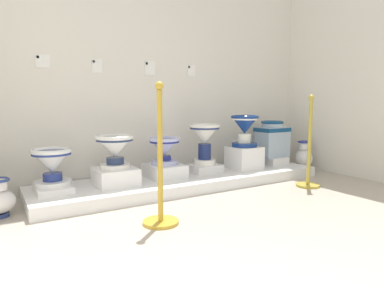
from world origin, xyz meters
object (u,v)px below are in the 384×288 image
Objects in this scene: antique_toilet_squat_floral at (245,127)px; info_placard_third at (150,68)px; plinth_block_slender_white at (165,171)px; antique_toilet_tall_cobalt at (205,137)px; plinth_block_broad_patterned at (116,177)px; stanchion_post_near_left at (160,184)px; info_placard_second at (97,66)px; plinth_block_pale_glazed at (53,188)px; plinth_block_tall_cobalt at (204,168)px; decorative_vase_spare at (304,157)px; plinth_block_central_ornate at (271,160)px; stanchion_post_near_right at (309,159)px; antique_toilet_broad_patterned at (115,147)px; plinth_block_squat_floral at (244,158)px; antique_toilet_central_ornate at (272,138)px; antique_toilet_pale_glazed at (52,163)px; info_placard_fourth at (191,70)px; antique_toilet_slender_white at (164,147)px; info_placard_first at (43,61)px.

antique_toilet_squat_floral is 2.38× the size of info_placard_third.
plinth_block_slender_white is 0.85× the size of antique_toilet_tall_cobalt.
plinth_block_broad_patterned is 0.90m from stanchion_post_near_left.
info_placard_second is (-0.02, 0.43, 1.08)m from plinth_block_broad_patterned.
plinth_block_broad_patterned reaches higher than plinth_block_pale_glazed.
plinth_block_slender_white is 1.14× the size of plinth_block_tall_cobalt.
plinth_block_broad_patterned is 0.95× the size of decorative_vase_spare.
plinth_block_central_ornate is 0.81m from stanchion_post_near_right.
antique_toilet_broad_patterned is 1.04× the size of plinth_block_squat_floral.
plinth_block_squat_floral is 1.96m from info_placard_second.
plinth_block_slender_white is 1.00× the size of decorative_vase_spare.
antique_toilet_tall_cobalt is 1.01× the size of antique_toilet_central_ornate.
stanchion_post_near_left is (-1.05, -0.99, -0.21)m from antique_toilet_tall_cobalt.
info_placard_fourth is (1.67, 0.37, 0.91)m from antique_toilet_pale_glazed.
info_placard_second is at bearing 169.52° from decorative_vase_spare.
stanchion_post_near_right is at bearing -54.36° from info_placard_fourth.
antique_toilet_pale_glazed is 1.12m from antique_toilet_slender_white.
plinth_block_pale_glazed is 1.00× the size of decorative_vase_spare.
antique_toilet_slender_white is at bearing 175.76° from antique_toilet_squat_floral.
antique_toilet_pale_glazed is 0.98× the size of plinth_block_central_ornate.
decorative_vase_spare reaches higher than plinth_block_tall_cobalt.
antique_toilet_pale_glazed is 0.99m from info_placard_first.
antique_toilet_pale_glazed reaches higher than plinth_block_slender_white.
info_placard_second is 0.13× the size of stanchion_post_near_left.
antique_toilet_pale_glazed is 1.05× the size of antique_toilet_slender_white.
info_placard_third is (-1.02, 0.43, 0.67)m from antique_toilet_squat_floral.
info_placard_first is (-2.66, 0.35, 1.13)m from plinth_block_central_ornate.
info_placard_second is at bearing 164.91° from plinth_block_squat_floral.
plinth_block_slender_white is at bearing 90.00° from antique_toilet_slender_white.
plinth_block_pale_glazed is 1.12m from plinth_block_slender_white.
info_placard_fourth is at bearing -0.00° from info_placard_second.
antique_toilet_squat_floral reaches higher than antique_toilet_tall_cobalt.
plinth_block_tall_cobalt is 1.18m from info_placard_fourth.
plinth_block_broad_patterned is at bearing 92.81° from stanchion_post_near_left.
plinth_block_slender_white is 1.56m from stanchion_post_near_right.
info_placard_third is at bearing 37.07° from antique_toilet_broad_patterned.
plinth_block_squat_floral is (2.15, -0.06, -0.13)m from antique_toilet_pale_glazed.
info_placard_first is 0.52m from info_placard_second.
decorative_vase_spare is at bearing -13.45° from info_placard_third.
info_placard_first reaches higher than info_placard_fourth.
info_placard_first is at bearing 161.96° from plinth_block_slender_white.
antique_toilet_slender_white is 0.93m from info_placard_third.
info_placard_first is (-1.10, 0.36, 0.86)m from antique_toilet_slender_white.
antique_toilet_pale_glazed is at bearing 180.00° from plinth_block_pale_glazed.
antique_toilet_slender_white is at bearing -176.99° from antique_toilet_tall_cobalt.
info_placard_fourth reaches higher than decorative_vase_spare.
info_placard_third is (0.57, 0.43, 0.81)m from antique_toilet_broad_patterned.
antique_toilet_central_ornate is (2.68, 0.02, 0.31)m from plinth_block_pale_glazed.
plinth_block_slender_white is 2.03m from decorative_vase_spare.
antique_toilet_slender_white is 1.05m from plinth_block_squat_floral.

